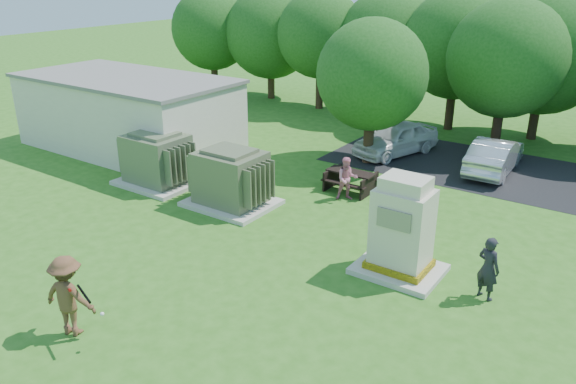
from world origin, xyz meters
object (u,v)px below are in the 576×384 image
Objects in this scene: transformer_left at (157,160)px; car_silver_a at (495,155)px; transformer_right at (231,179)px; person_by_generator at (488,268)px; generator_cabinet at (402,232)px; car_white at (396,138)px; batter at (69,296)px; picnic_table at (351,179)px; person_at_picnic at (347,179)px.

transformer_left reaches higher than car_silver_a.
transformer_right is 9.29m from person_by_generator.
generator_cabinet is at bearing 22.49° from person_by_generator.
person_by_generator is 11.89m from car_white.
transformer_right reaches higher than batter.
car_silver_a is at bearing 53.09° from transformer_right.
car_silver_a reaches higher than picnic_table.
transformer_right reaches higher than picnic_table.
batter is 0.46× the size of car_white.
car_white is (6.02, 8.72, -0.24)m from transformer_left.
transformer_right is 6.96m from generator_cabinet.
car_silver_a is (-2.60, 9.79, -0.14)m from person_by_generator.
batter is at bearing 64.82° from person_by_generator.
person_at_picnic is (1.25, 10.65, -0.19)m from batter.
person_at_picnic is at bearing 22.23° from transformer_left.
transformer_right is 0.69× the size of car_silver_a.
batter reaches higher than car_silver_a.
person_at_picnic reaches higher than car_silver_a.
transformer_left is at bearing -106.09° from car_white.
generator_cabinet is at bearing -141.85° from batter.
car_silver_a is (10.34, 8.85, -0.26)m from transformer_left.
person_by_generator reaches higher than car_silver_a.
transformer_left is 13.61m from car_silver_a.
generator_cabinet reaches higher than person_by_generator.
transformer_right is 1.65× the size of picnic_table.
batter is 10.12m from person_by_generator.
car_silver_a is at bearing 40.54° from transformer_left.
transformer_right is at bearing 15.84° from person_by_generator.
car_white is at bearing 95.61° from picnic_table.
person_by_generator is at bearing -69.69° from person_at_picnic.
transformer_left is at bearing 38.11° from car_silver_a.
generator_cabinet is at bearing -8.08° from transformer_right.
batter reaches higher than picnic_table.
generator_cabinet is 8.53m from batter.
car_white is at bearing 59.26° from person_at_picnic.
transformer_right is 1.07× the size of generator_cabinet.
transformer_left reaches higher than person_by_generator.
transformer_left is at bearing -70.48° from batter.
generator_cabinet is 1.43× the size of batter.
transformer_right is 1.52× the size of batter.
transformer_left is 1.07× the size of generator_cabinet.
car_white is (-0.80, 5.93, -0.07)m from person_at_picnic.
person_by_generator is 0.40× the size of car_white.
batter is 16.59m from car_white.
transformer_left is at bearing 174.72° from generator_cabinet.
batter is 1.23× the size of person_at_picnic.
picnic_table is 11.53m from batter.
car_silver_a is at bearing -121.71° from batter.
car_silver_a is at bearing -53.44° from person_by_generator.
person_at_picnic is at bearing -9.64° from person_by_generator.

